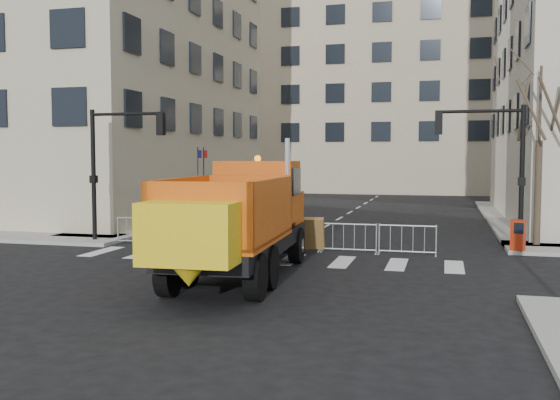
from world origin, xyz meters
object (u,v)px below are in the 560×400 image
(cop_c, at_px, (291,227))
(plow_truck, at_px, (239,216))
(newspaper_box, at_px, (518,235))
(cop_b, at_px, (242,227))
(cop_a, at_px, (266,229))
(worker, at_px, (210,217))

(cop_c, bearing_deg, plow_truck, 35.64)
(cop_c, distance_m, newspaper_box, 8.15)
(cop_b, height_order, newspaper_box, cop_b)
(cop_a, height_order, cop_b, cop_b)
(plow_truck, xyz_separation_m, cop_c, (0.28, 5.13, -0.85))
(cop_a, bearing_deg, worker, -46.82)
(plow_truck, bearing_deg, cop_c, -6.16)
(cop_a, distance_m, worker, 2.76)
(cop_a, height_order, cop_c, cop_c)
(plow_truck, height_order, worker, plow_truck)
(cop_a, xyz_separation_m, cop_c, (0.96, 0.00, 0.12))
(cop_b, bearing_deg, plow_truck, 134.79)
(plow_truck, relative_size, worker, 5.42)
(plow_truck, distance_m, worker, 6.94)
(plow_truck, relative_size, newspaper_box, 9.66)
(cop_c, xyz_separation_m, worker, (-3.53, 0.96, 0.17))
(plow_truck, bearing_deg, cop_a, 4.55)
(cop_c, height_order, newspaper_box, cop_c)
(plow_truck, relative_size, cop_c, 5.52)
(plow_truck, relative_size, cop_b, 6.05)
(cop_b, xyz_separation_m, newspaper_box, (9.86, 1.71, -0.18))
(cop_a, height_order, worker, worker)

